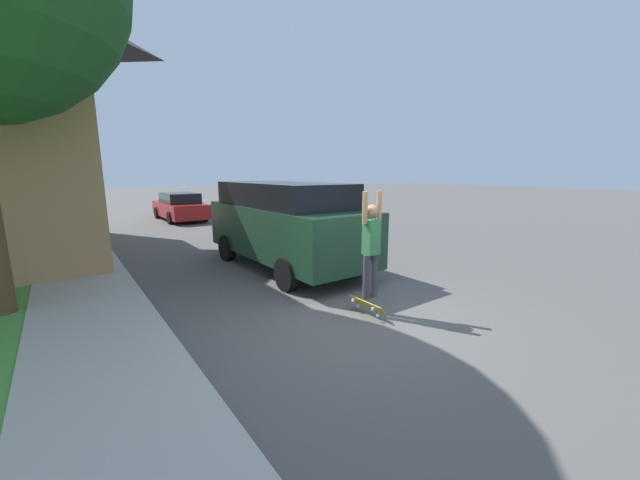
{
  "coord_description": "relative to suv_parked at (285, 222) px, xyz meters",
  "views": [
    {
      "loc": [
        -3.85,
        -4.12,
        2.42
      ],
      "look_at": [
        0.42,
        1.7,
        1.05
      ],
      "focal_mm": 20.0,
      "sensor_mm": 36.0,
      "label": 1
    }
  ],
  "objects": [
    {
      "name": "car_down_street",
      "position": [
        0.42,
        11.24,
        -0.5
      ],
      "size": [
        1.85,
        4.51,
        1.39
      ],
      "color": "maroon",
      "rests_on": "ground_plane"
    },
    {
      "name": "sidewalk",
      "position": [
        -4.34,
        2.35,
        -1.13
      ],
      "size": [
        1.8,
        80.0,
        0.1
      ],
      "color": "#ADA89E",
      "rests_on": "ground_plane"
    },
    {
      "name": "ground_plane",
      "position": [
        -0.74,
        -3.65,
        -1.18
      ],
      "size": [
        120.0,
        120.0,
        0.0
      ],
      "primitive_type": "plane",
      "color": "#54514F"
    },
    {
      "name": "skateboarder",
      "position": [
        -0.42,
        -3.55,
        0.05
      ],
      "size": [
        0.41,
        0.21,
        1.83
      ],
      "color": "#38383D",
      "rests_on": "ground_plane"
    },
    {
      "name": "suv_parked",
      "position": [
        0.0,
        0.0,
        0.0
      ],
      "size": [
        2.13,
        5.2,
        2.17
      ],
      "color": "#193823",
      "rests_on": "ground_plane"
    },
    {
      "name": "skateboard",
      "position": [
        -0.51,
        -3.57,
        -1.0
      ],
      "size": [
        0.2,
        0.79,
        0.23
      ],
      "color": "#A89323",
      "rests_on": "ground_plane"
    }
  ]
}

